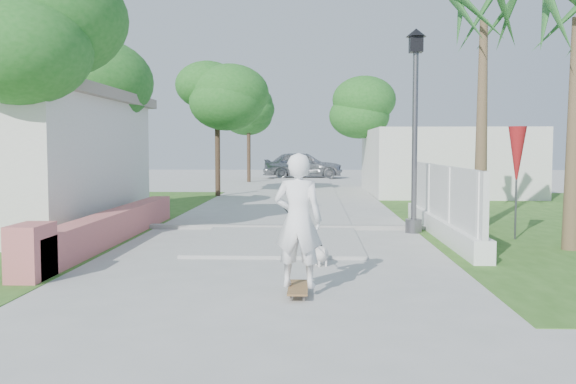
{
  "coord_description": "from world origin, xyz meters",
  "views": [
    {
      "loc": [
        0.68,
        -8.62,
        1.88
      ],
      "look_at": [
        0.25,
        2.53,
        1.1
      ],
      "focal_mm": 40.0,
      "sensor_mm": 36.0,
      "label": 1
    }
  ],
  "objects_px": {
    "skateboarder": "(301,226)",
    "dog": "(321,253)",
    "parked_car": "(303,165)",
    "street_lamp": "(415,122)",
    "bollard": "(296,192)",
    "patio_umbrella": "(517,157)"
  },
  "relations": [
    {
      "from": "skateboarder",
      "to": "dog",
      "type": "bearing_deg",
      "value": -93.14
    },
    {
      "from": "skateboarder",
      "to": "parked_car",
      "type": "xyz_separation_m",
      "value": [
        -0.46,
        29.96,
        0.03
      ]
    },
    {
      "from": "street_lamp",
      "to": "bollard",
      "type": "bearing_deg",
      "value": 120.96
    },
    {
      "from": "street_lamp",
      "to": "patio_umbrella",
      "type": "height_order",
      "value": "street_lamp"
    },
    {
      "from": "street_lamp",
      "to": "dog",
      "type": "bearing_deg",
      "value": -117.66
    },
    {
      "from": "bollard",
      "to": "skateboarder",
      "type": "distance_m",
      "value": 9.74
    },
    {
      "from": "street_lamp",
      "to": "patio_umbrella",
      "type": "distance_m",
      "value": 2.27
    },
    {
      "from": "street_lamp",
      "to": "skateboarder",
      "type": "xyz_separation_m",
      "value": [
        -2.38,
        -5.24,
        -1.64
      ]
    },
    {
      "from": "dog",
      "to": "parked_car",
      "type": "height_order",
      "value": "parked_car"
    },
    {
      "from": "skateboarder",
      "to": "dog",
      "type": "relative_size",
      "value": 5.17
    },
    {
      "from": "bollard",
      "to": "dog",
      "type": "bearing_deg",
      "value": -85.91
    },
    {
      "from": "bollard",
      "to": "patio_umbrella",
      "type": "height_order",
      "value": "patio_umbrella"
    },
    {
      "from": "dog",
      "to": "skateboarder",
      "type": "bearing_deg",
      "value": -118.35
    },
    {
      "from": "parked_car",
      "to": "patio_umbrella",
      "type": "bearing_deg",
      "value": -171.66
    },
    {
      "from": "patio_umbrella",
      "to": "parked_car",
      "type": "height_order",
      "value": "patio_umbrella"
    },
    {
      "from": "street_lamp",
      "to": "dog",
      "type": "distance_m",
      "value": 5.03
    },
    {
      "from": "skateboarder",
      "to": "dog",
      "type": "distance_m",
      "value": 1.4
    },
    {
      "from": "patio_umbrella",
      "to": "skateboarder",
      "type": "relative_size",
      "value": 0.86
    },
    {
      "from": "street_lamp",
      "to": "patio_umbrella",
      "type": "xyz_separation_m",
      "value": [
        1.9,
        -1.0,
        -0.74
      ]
    },
    {
      "from": "skateboarder",
      "to": "parked_car",
      "type": "height_order",
      "value": "skateboarder"
    },
    {
      "from": "bollard",
      "to": "parked_car",
      "type": "xyz_separation_m",
      "value": [
        -0.14,
        20.22,
        0.23
      ]
    },
    {
      "from": "parked_car",
      "to": "street_lamp",
      "type": "bearing_deg",
      "value": -175.54
    }
  ]
}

